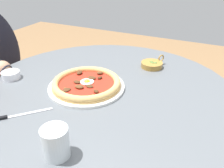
# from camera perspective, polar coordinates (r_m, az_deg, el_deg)

# --- Properties ---
(dining_table) EXTENTS (1.00, 1.00, 0.73)m
(dining_table) POSITION_cam_1_polar(r_m,az_deg,el_deg) (1.00, -1.64, -10.98)
(dining_table) COLOR #565B60
(dining_table) RESTS_ON ground
(pizza_on_plate) EXTENTS (0.29, 0.29, 0.04)m
(pizza_on_plate) POSITION_cam_1_polar(r_m,az_deg,el_deg) (0.89, -6.28, -0.00)
(pizza_on_plate) COLOR white
(pizza_on_plate) RESTS_ON dining_table
(water_glass) EXTENTS (0.07, 0.07, 0.08)m
(water_glass) POSITION_cam_1_polar(r_m,az_deg,el_deg) (0.61, -13.59, -14.11)
(water_glass) COLOR silver
(water_glass) RESTS_ON dining_table
(steak_knife) EXTENTS (0.16, 0.17, 0.01)m
(steak_knife) POSITION_cam_1_polar(r_m,az_deg,el_deg) (0.80, -25.01, -7.51)
(steak_knife) COLOR silver
(steak_knife) RESTS_ON dining_table
(ramekin_capers) EXTENTS (0.07, 0.07, 0.03)m
(ramekin_capers) POSITION_cam_1_polar(r_m,az_deg,el_deg) (1.04, -23.54, 2.10)
(ramekin_capers) COLOR white
(ramekin_capers) RESTS_ON dining_table
(olive_pan) EXTENTS (0.10, 0.11, 0.05)m
(olive_pan) POSITION_cam_1_polar(r_m,az_deg,el_deg) (1.07, 9.78, 4.75)
(olive_pan) COLOR olive
(olive_pan) RESTS_ON dining_table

